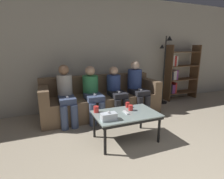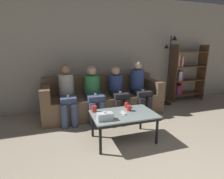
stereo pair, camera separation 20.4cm
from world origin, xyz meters
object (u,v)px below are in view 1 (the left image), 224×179
Objects in this scene: seated_person_mid_right at (116,90)px; couch at (101,100)px; cup_near_left at (96,109)px; seated_person_mid_left at (92,91)px; cup_far_center at (131,108)px; standing_lamp at (165,63)px; tissue_box at (109,116)px; bookshelf at (178,74)px; seated_person_right_end at (137,86)px; game_remote at (126,112)px; coffee_table at (126,116)px; cup_near_right at (128,105)px; seated_person_left_end at (66,93)px.

couch is at bearing 137.89° from seated_person_mid_right.
cup_near_left is 0.09× the size of seated_person_mid_left.
cup_far_center is 2.17m from standing_lamp.
tissue_box is 3.18m from bookshelf.
seated_person_mid_left is (0.09, 1.17, 0.08)m from tissue_box.
seated_person_right_end is at bearing 46.77° from tissue_box.
cup_near_left is at bearing 153.58° from game_remote.
coffee_table is 9.96× the size of cup_near_left.
cup_near_left is at bearing -112.09° from couch.
seated_person_right_end is (0.78, 1.04, 0.15)m from game_remote.
game_remote is 1.31m from seated_person_right_end.
cup_near_left is (-0.42, -1.04, 0.19)m from couch.
bookshelf is 2.66m from seated_person_mid_left.
seated_person_right_end reaches higher than tissue_box.
coffee_table is 4.43× the size of tissue_box.
seated_person_right_end is (0.77, -0.21, 0.30)m from couch.
cup_far_center is 0.06× the size of bookshelf.
tissue_box is 2.66m from standing_lamp.
coffee_table is (-0.01, -1.25, 0.10)m from couch.
cup_near_left is at bearing 102.48° from tissue_box.
cup_near_right is 2.07m from standing_lamp.
cup_far_center is 0.16m from game_remote.
cup_near_right is 0.99× the size of cup_far_center.
bookshelf is 2.16m from seated_person_mid_right.
seated_person_right_end is at bearing -161.09° from standing_lamp.
seated_person_mid_right is at bearing 49.98° from cup_near_left.
coffee_table is at bearing -147.09° from bookshelf.
tissue_box is 0.15× the size of bookshelf.
seated_person_right_end is (0.65, 0.96, 0.12)m from cup_far_center.
tissue_box is 0.20× the size of seated_person_mid_left.
coffee_table is 1.07m from seated_person_mid_left.
game_remote reaches higher than coffee_table.
game_remote is 0.10× the size of bookshelf.
cup_near_left is at bearing 153.58° from coffee_table.
standing_lamp is 1.64× the size of seated_person_mid_right.
game_remote is (-0.01, -1.25, 0.15)m from couch.
seated_person_mid_left is 0.94× the size of seated_person_right_end.
cup_far_center is 0.94m from seated_person_mid_right.
standing_lamp is (2.11, 1.53, 0.56)m from tissue_box.
tissue_box is at bearing -70.03° from seated_person_left_end.
seated_person_mid_left is at bearing -138.60° from couch.
seated_person_mid_right is at bearing -166.34° from standing_lamp.
standing_lamp is (1.76, 0.13, 0.75)m from couch.
cup_near_left is 1.13× the size of cup_far_center.
cup_near_left reaches higher than cup_far_center.
game_remote is (0.42, -0.21, -0.04)m from cup_near_left.
seated_person_mid_left is 0.51m from seated_person_mid_right.
cup_far_center is 0.40× the size of tissue_box.
couch is 11.44× the size of tissue_box.
couch is at bearing -175.66° from standing_lamp.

